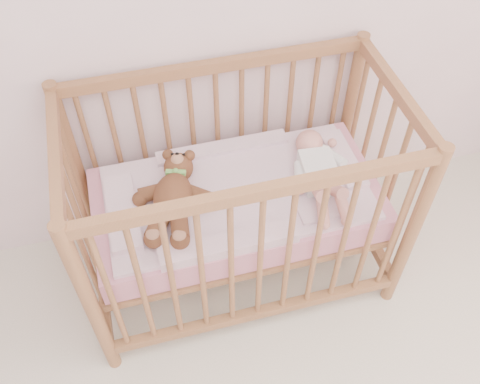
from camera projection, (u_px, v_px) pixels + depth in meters
name	position (u px, v px, depth m)	size (l,w,h in m)	color
crib	(237.00, 202.00, 2.31)	(1.36, 0.76, 1.00)	#996241
mattress	(237.00, 204.00, 2.32)	(1.22, 0.62, 0.13)	pink
blanket	(237.00, 193.00, 2.26)	(1.10, 0.58, 0.06)	#E29CBA
baby	(319.00, 168.00, 2.25)	(0.26, 0.54, 0.13)	white
teddy_bear	(173.00, 196.00, 2.14)	(0.35, 0.50, 0.14)	brown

